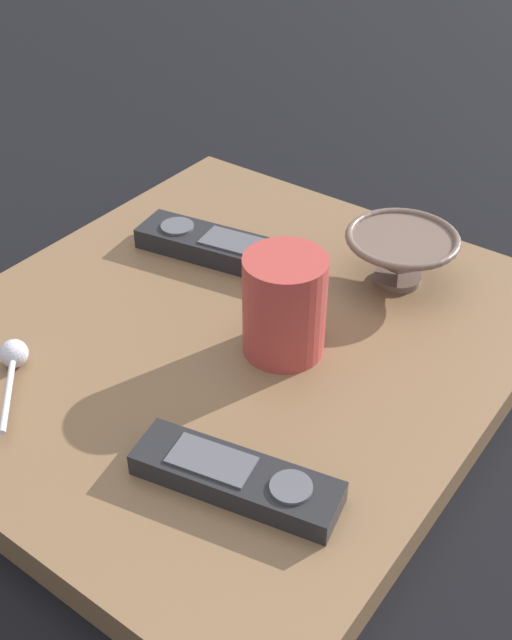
{
  "coord_description": "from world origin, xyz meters",
  "views": [
    {
      "loc": [
        -0.48,
        -0.39,
        0.52
      ],
      "look_at": [
        0.01,
        -0.03,
        0.06
      ],
      "focal_mm": 43.26,
      "sensor_mm": 36.0,
      "label": 1
    }
  ],
  "objects": [
    {
      "name": "teaspoon",
      "position": [
        -0.17,
        0.12,
        0.05
      ],
      "size": [
        0.09,
        0.09,
        0.03
      ],
      "color": "silver",
      "rests_on": "table"
    },
    {
      "name": "cereal_bowl",
      "position": [
        0.18,
        -0.1,
        0.07
      ],
      "size": [
        0.12,
        0.12,
        0.06
      ],
      "color": "brown",
      "rests_on": "table"
    },
    {
      "name": "ground_plane",
      "position": [
        0.0,
        0.0,
        0.0
      ],
      "size": [
        6.0,
        6.0,
        0.0
      ],
      "primitive_type": "plane",
      "color": "black"
    },
    {
      "name": "table",
      "position": [
        0.0,
        0.0,
        0.02
      ],
      "size": [
        0.6,
        0.53,
        0.04
      ],
      "color": "brown",
      "rests_on": "ground"
    },
    {
      "name": "tv_remote_far",
      "position": [
        0.1,
        0.09,
        0.05
      ],
      "size": [
        0.09,
        0.2,
        0.03
      ],
      "color": "black",
      "rests_on": "table"
    },
    {
      "name": "coffee_mug",
      "position": [
        0.01,
        -0.06,
        0.09
      ],
      "size": [
        0.08,
        0.08,
        0.1
      ],
      "color": "#A53833",
      "rests_on": "table"
    },
    {
      "name": "tv_remote_near",
      "position": [
        -0.16,
        -0.13,
        0.05
      ],
      "size": [
        0.08,
        0.18,
        0.02
      ],
      "color": "black",
      "rests_on": "table"
    }
  ]
}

